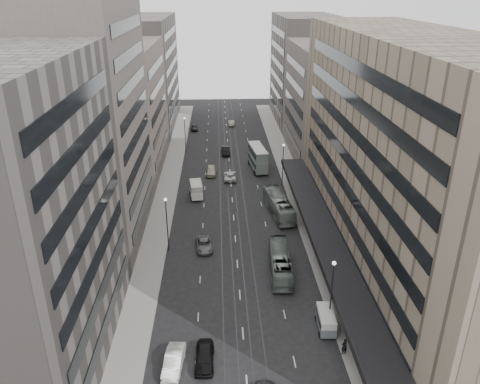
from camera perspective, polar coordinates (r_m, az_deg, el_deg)
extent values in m
plane|color=black|center=(58.24, 0.03, -13.00)|extent=(220.00, 220.00, 0.00)
cube|color=gray|center=(92.10, 6.36, 1.47)|extent=(4.00, 125.00, 0.15)
cube|color=gray|center=(91.51, -8.66, 1.18)|extent=(4.00, 125.00, 0.15)
cube|color=#80715E|center=(62.76, 19.71, 3.91)|extent=(15.00, 60.00, 30.00)
cube|color=black|center=(64.31, 10.46, -5.33)|extent=(4.40, 60.00, 0.50)
cube|color=#544D49|center=(103.94, 10.71, 10.71)|extent=(15.00, 28.00, 24.00)
cube|color=slate|center=(132.39, 7.86, 14.55)|extent=(15.00, 32.00, 28.00)
cube|color=slate|center=(47.46, -26.40, -3.67)|extent=(15.00, 28.00, 30.00)
cube|color=#544D49|center=(70.62, -18.65, 7.90)|extent=(15.00, 26.00, 34.00)
cube|color=#6F6056|center=(97.15, -14.32, 9.78)|extent=(15.00, 28.00, 25.00)
cube|color=slate|center=(128.72, -11.68, 14.03)|extent=(15.00, 38.00, 28.00)
cylinder|color=#262628|center=(53.17, 11.05, -12.24)|extent=(0.16, 0.16, 8.00)
sphere|color=silver|center=(50.89, 11.41, -8.50)|extent=(0.44, 0.44, 0.44)
cylinder|color=#262628|center=(88.04, 5.23, 3.19)|extent=(0.16, 0.16, 8.00)
sphere|color=silver|center=(86.68, 5.33, 5.72)|extent=(0.44, 0.44, 0.44)
cylinder|color=#262628|center=(66.63, -8.87, -4.12)|extent=(0.16, 0.16, 8.00)
sphere|color=silver|center=(64.83, -9.09, -0.91)|extent=(0.44, 0.44, 0.44)
cylinder|color=#262628|center=(106.41, -6.70, 6.80)|extent=(0.16, 0.16, 8.00)
sphere|color=silver|center=(105.29, -6.81, 8.93)|extent=(0.44, 0.44, 0.44)
imported|color=slate|center=(62.64, 4.92, -8.50)|extent=(3.09, 10.87, 2.99)
imported|color=gray|center=(77.75, 4.76, -1.60)|extent=(4.24, 11.91, 3.25)
cube|color=slate|center=(96.67, 2.17, 3.68)|extent=(3.55, 9.04, 2.25)
cube|color=slate|center=(95.97, 2.19, 4.86)|extent=(3.46, 8.69, 1.96)
cube|color=silver|center=(95.64, 2.20, 5.45)|extent=(3.55, 9.04, 0.12)
cylinder|color=black|center=(93.94, 1.84, 2.34)|extent=(0.40, 1.00, 0.98)
cylinder|color=black|center=(94.44, 3.29, 2.43)|extent=(0.40, 1.00, 0.98)
cylinder|color=black|center=(99.74, 1.09, 3.65)|extent=(0.40, 1.00, 0.98)
cylinder|color=black|center=(100.21, 2.46, 3.73)|extent=(0.40, 1.00, 0.98)
cube|color=slate|center=(54.50, 10.40, -15.36)|extent=(1.89, 4.11, 1.05)
cube|color=silver|center=(53.91, 10.48, -14.59)|extent=(1.85, 4.03, 0.83)
cylinder|color=black|center=(53.69, 9.68, -16.73)|extent=(0.20, 0.61, 0.60)
cylinder|color=black|center=(53.98, 11.52, -16.64)|extent=(0.20, 0.61, 0.60)
cylinder|color=black|center=(55.70, 9.25, -14.96)|extent=(0.20, 0.61, 0.60)
cylinder|color=black|center=(55.99, 11.01, -14.88)|extent=(0.20, 0.61, 0.60)
cube|color=silver|center=(84.16, -5.34, 0.01)|extent=(2.54, 4.71, 1.39)
cube|color=#BAB9A8|center=(83.67, -5.38, 0.79)|extent=(2.49, 4.61, 1.09)
cylinder|color=black|center=(83.04, -5.94, -0.88)|extent=(0.29, 0.74, 0.72)
cylinder|color=black|center=(83.16, -4.55, -0.79)|extent=(0.29, 0.74, 0.72)
cylinder|color=black|center=(85.74, -6.08, -0.06)|extent=(0.29, 0.74, 0.72)
cylinder|color=black|center=(85.86, -4.73, 0.03)|extent=(0.29, 0.74, 0.72)
imported|color=black|center=(49.86, -4.36, -19.41)|extent=(2.03, 4.82, 1.63)
imported|color=white|center=(49.73, -8.09, -19.76)|extent=(2.18, 5.06, 1.62)
imported|color=slate|center=(68.11, -4.40, -6.42)|extent=(2.69, 5.05, 1.35)
imported|color=#B7B198|center=(94.28, -3.52, 2.62)|extent=(2.04, 4.99, 1.69)
imported|color=black|center=(105.93, -1.78, 5.06)|extent=(1.96, 5.06, 1.64)
imported|color=silver|center=(91.88, -1.24, 1.98)|extent=(2.44, 5.14, 1.42)
imported|color=#5D5D5F|center=(110.44, 1.90, 5.85)|extent=(2.99, 5.85, 1.62)
imported|color=#2B2A2D|center=(125.00, -5.58, 7.88)|extent=(2.02, 4.50, 1.50)
imported|color=#B9B199|center=(128.77, -1.06, 8.43)|extent=(1.48, 4.21, 1.39)
imported|color=black|center=(51.53, 12.59, -17.90)|extent=(0.80, 0.65, 1.89)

